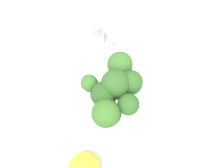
# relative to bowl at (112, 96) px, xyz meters

# --- Properties ---
(ground_plane) EXTENTS (3.00, 3.00, 0.00)m
(ground_plane) POSITION_rel_bowl_xyz_m (0.00, 0.00, -0.02)
(ground_plane) COLOR white
(bowl) EXTENTS (0.18, 0.18, 0.04)m
(bowl) POSITION_rel_bowl_xyz_m (0.00, 0.00, 0.00)
(bowl) COLOR silver
(bowl) RESTS_ON ground_plane
(broccoli_floret_0) EXTENTS (0.04, 0.04, 0.05)m
(broccoli_floret_0) POSITION_rel_bowl_xyz_m (0.03, 0.04, 0.05)
(broccoli_floret_0) COLOR #8EB770
(broccoli_floret_0) RESTS_ON bowl
(broccoli_floret_1) EXTENTS (0.05, 0.05, 0.06)m
(broccoli_floret_1) POSITION_rel_bowl_xyz_m (0.06, 0.01, 0.05)
(broccoli_floret_1) COLOR #84AD66
(broccoli_floret_1) RESTS_ON bowl
(broccoli_floret_2) EXTENTS (0.05, 0.05, 0.06)m
(broccoli_floret_2) POSITION_rel_bowl_xyz_m (-0.05, 0.00, 0.05)
(broccoli_floret_2) COLOR #84AD66
(broccoli_floret_2) RESTS_ON bowl
(broccoli_floret_3) EXTENTS (0.05, 0.05, 0.06)m
(broccoli_floret_3) POSITION_rel_bowl_xyz_m (-0.02, 0.03, 0.05)
(broccoli_floret_3) COLOR #7A9E5B
(broccoli_floret_3) RESTS_ON bowl
(broccoli_floret_4) EXTENTS (0.05, 0.05, 0.05)m
(broccoli_floret_4) POSITION_rel_bowl_xyz_m (0.02, -0.01, 0.05)
(broccoli_floret_4) COLOR #84AD66
(broccoli_floret_4) RESTS_ON bowl
(broccoli_floret_5) EXTENTS (0.06, 0.06, 0.07)m
(broccoli_floret_5) POSITION_rel_bowl_xyz_m (-0.00, 0.01, 0.06)
(broccoli_floret_5) COLOR #7A9E5B
(broccoli_floret_5) RESTS_ON bowl
(broccoli_floret_6) EXTENTS (0.03, 0.03, 0.04)m
(broccoli_floret_6) POSITION_rel_bowl_xyz_m (0.01, -0.05, 0.04)
(broccoli_floret_6) COLOR #7A9E5B
(broccoli_floret_6) RESTS_ON bowl
(pepper_shaker) EXTENTS (0.04, 0.04, 0.08)m
(pepper_shaker) POSITION_rel_bowl_xyz_m (-0.13, -0.09, 0.02)
(pepper_shaker) COLOR silver
(pepper_shaker) RESTS_ON ground_plane
(almond_crumb_0) EXTENTS (0.01, 0.01, 0.01)m
(almond_crumb_0) POSITION_rel_bowl_xyz_m (-0.15, -0.04, -0.02)
(almond_crumb_0) COLOR #AD7F4C
(almond_crumb_0) RESTS_ON ground_plane
(almond_crumb_1) EXTENTS (0.01, 0.01, 0.01)m
(almond_crumb_1) POSITION_rel_bowl_xyz_m (-0.15, -0.05, -0.02)
(almond_crumb_1) COLOR #AD7F4C
(almond_crumb_1) RESTS_ON ground_plane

